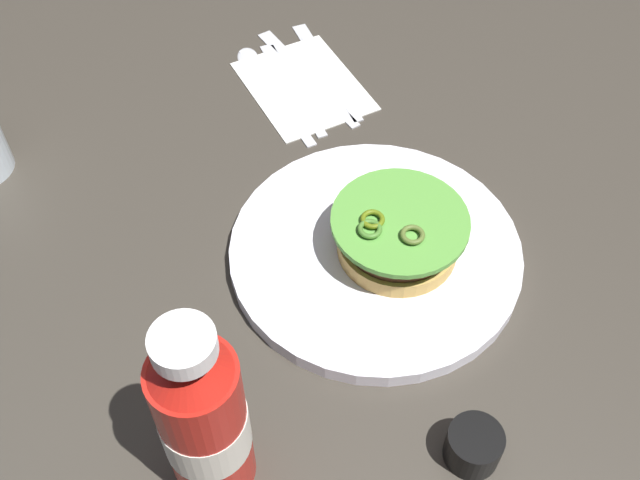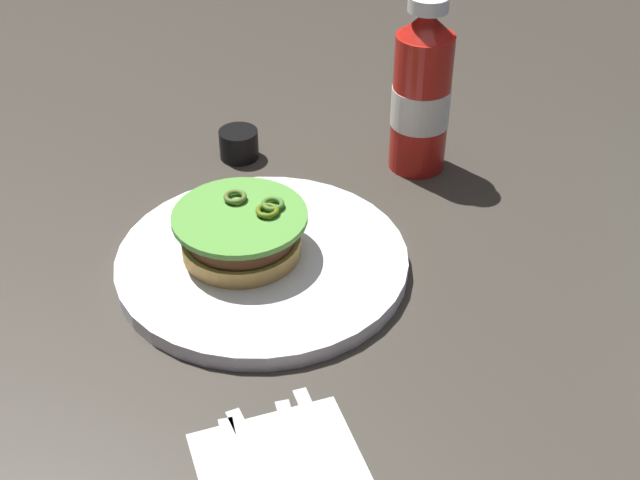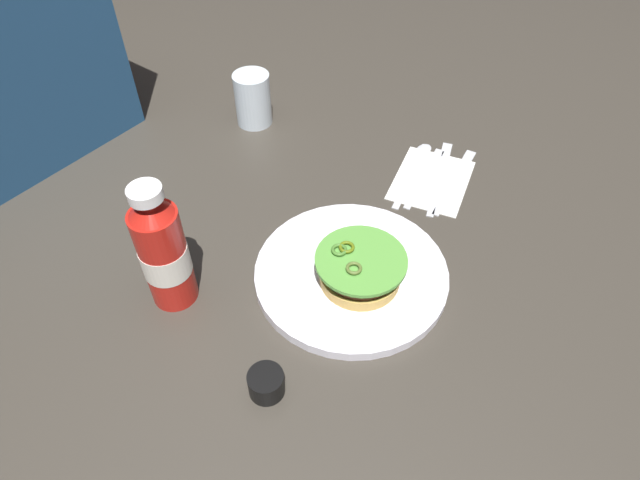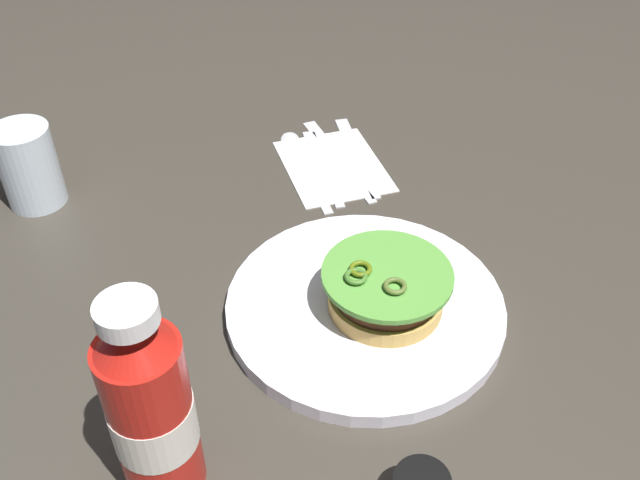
# 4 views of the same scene
# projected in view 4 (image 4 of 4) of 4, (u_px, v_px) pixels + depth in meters

# --- Properties ---
(ground_plane) EXTENTS (3.00, 3.00, 0.00)m
(ground_plane) POSITION_uv_depth(u_px,v_px,m) (217.00, 313.00, 0.75)
(ground_plane) COLOR #38342C
(dinner_plate) EXTENTS (0.29, 0.29, 0.02)m
(dinner_plate) POSITION_uv_depth(u_px,v_px,m) (365.00, 307.00, 0.74)
(dinner_plate) COLOR white
(dinner_plate) RESTS_ON ground_plane
(burger_sandwich) EXTENTS (0.13, 0.13, 0.05)m
(burger_sandwich) POSITION_uv_depth(u_px,v_px,m) (386.00, 289.00, 0.72)
(burger_sandwich) COLOR tan
(burger_sandwich) RESTS_ON dinner_plate
(ketchup_bottle) EXTENTS (0.07, 0.07, 0.21)m
(ketchup_bottle) POSITION_uv_depth(u_px,v_px,m) (151.00, 409.00, 0.54)
(ketchup_bottle) COLOR red
(ketchup_bottle) RESTS_ON ground_plane
(water_glass) EXTENTS (0.07, 0.07, 0.10)m
(water_glass) POSITION_uv_depth(u_px,v_px,m) (29.00, 166.00, 0.86)
(water_glass) COLOR silver
(water_glass) RESTS_ON ground_plane
(napkin) EXTENTS (0.19, 0.16, 0.00)m
(napkin) POSITION_uv_depth(u_px,v_px,m) (333.00, 166.00, 0.95)
(napkin) COLOR white
(napkin) RESTS_ON ground_plane
(butter_knife) EXTENTS (0.20, 0.04, 0.00)m
(butter_knife) POSITION_uv_depth(u_px,v_px,m) (355.00, 149.00, 0.98)
(butter_knife) COLOR silver
(butter_knife) RESTS_ON napkin
(steak_knife) EXTENTS (0.20, 0.09, 0.00)m
(steak_knife) POSITION_uv_depth(u_px,v_px,m) (334.00, 152.00, 0.97)
(steak_knife) COLOR silver
(steak_knife) RESTS_ON napkin
(fork_utensil) EXTENTS (0.18, 0.05, 0.00)m
(fork_utensil) POSITION_uv_depth(u_px,v_px,m) (321.00, 158.00, 0.96)
(fork_utensil) COLOR silver
(fork_utensil) RESTS_ON napkin
(spoon_utensil) EXTENTS (0.20, 0.06, 0.00)m
(spoon_utensil) POSITION_uv_depth(u_px,v_px,m) (300.00, 156.00, 0.96)
(spoon_utensil) COLOR silver
(spoon_utensil) RESTS_ON napkin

